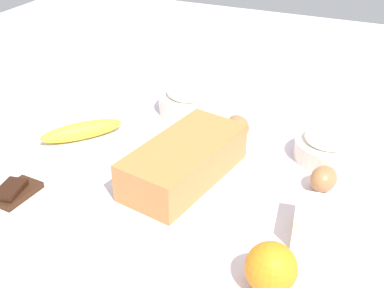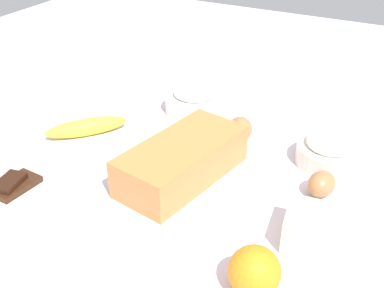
% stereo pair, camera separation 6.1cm
% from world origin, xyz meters
% --- Properties ---
extents(ground_plane, '(2.40, 2.40, 0.02)m').
position_xyz_m(ground_plane, '(0.00, 0.00, -0.01)').
color(ground_plane, silver).
extents(loaf_pan, '(0.30, 0.18, 0.08)m').
position_xyz_m(loaf_pan, '(0.07, 0.01, 0.04)').
color(loaf_pan, '#B77A3D').
rests_on(loaf_pan, ground_plane).
extents(flour_bowl, '(0.15, 0.15, 0.07)m').
position_xyz_m(flour_bowl, '(-0.21, -0.10, 0.03)').
color(flour_bowl, silver).
rests_on(flour_bowl, ground_plane).
extents(sugar_bowl, '(0.14, 0.14, 0.07)m').
position_xyz_m(sugar_bowl, '(-0.13, 0.26, 0.03)').
color(sugar_bowl, silver).
rests_on(sugar_bowl, ground_plane).
extents(banana, '(0.17, 0.16, 0.04)m').
position_xyz_m(banana, '(0.02, -0.27, 0.02)').
color(banana, yellow).
rests_on(banana, ground_plane).
extents(orange_fruit, '(0.08, 0.08, 0.08)m').
position_xyz_m(orange_fruit, '(0.28, 0.25, 0.04)').
color(orange_fruit, orange).
rests_on(orange_fruit, ground_plane).
extents(butter_block, '(0.10, 0.08, 0.06)m').
position_xyz_m(butter_block, '(0.14, 0.29, 0.03)').
color(butter_block, '#F4EDB2').
rests_on(butter_block, ground_plane).
extents(egg_near_butter, '(0.08, 0.08, 0.05)m').
position_xyz_m(egg_near_butter, '(-0.14, 0.05, 0.03)').
color(egg_near_butter, '#A56F43').
rests_on(egg_near_butter, ground_plane).
extents(egg_beside_bowl, '(0.07, 0.06, 0.05)m').
position_xyz_m(egg_beside_bowl, '(-0.01, 0.28, 0.02)').
color(egg_beside_bowl, '#A26D42').
rests_on(egg_beside_bowl, ground_plane).
extents(chocolate_plate, '(0.13, 0.13, 0.03)m').
position_xyz_m(chocolate_plate, '(0.26, -0.25, 0.01)').
color(chocolate_plate, silver).
rests_on(chocolate_plate, ground_plane).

